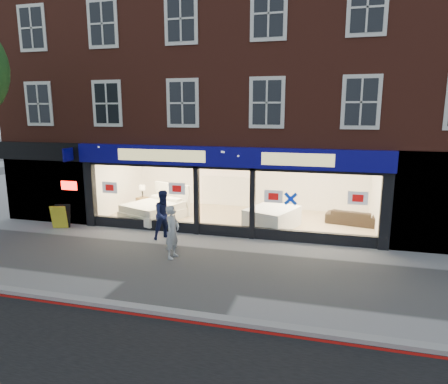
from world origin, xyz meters
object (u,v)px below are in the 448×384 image
at_px(a_board, 61,217).
at_px(pedestrian_grey, 172,232).
at_px(display_bed, 155,209).
at_px(pedestrian_blue, 165,215).
at_px(sofa, 352,217).
at_px(mattress_stack, 272,218).

bearing_deg(a_board, pedestrian_grey, -35.25).
distance_m(display_bed, a_board, 3.70).
bearing_deg(pedestrian_blue, display_bed, 74.36).
xyz_separation_m(display_bed, a_board, (-3.11, -2.02, -0.00)).
height_order(sofa, pedestrian_grey, pedestrian_grey).
bearing_deg(pedestrian_grey, a_board, 77.53).
relative_size(display_bed, pedestrian_grey, 1.72).
relative_size(display_bed, a_board, 3.08).
bearing_deg(a_board, mattress_stack, -3.13).
bearing_deg(a_board, display_bed, 16.64).
bearing_deg(sofa, pedestrian_grey, 53.54).
height_order(display_bed, mattress_stack, display_bed).
xyz_separation_m(mattress_stack, sofa, (3.00, 1.29, -0.10)).
xyz_separation_m(display_bed, mattress_stack, (4.94, -0.12, 0.02)).
xyz_separation_m(display_bed, sofa, (7.94, 1.17, -0.08)).
height_order(a_board, pedestrian_grey, pedestrian_grey).
bearing_deg(pedestrian_blue, pedestrian_grey, -107.31).
bearing_deg(pedestrian_blue, a_board, 129.96).
bearing_deg(mattress_stack, sofa, 23.25).
bearing_deg(display_bed, mattress_stack, 20.00).
distance_m(a_board, pedestrian_blue, 4.51).
distance_m(mattress_stack, sofa, 3.27).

